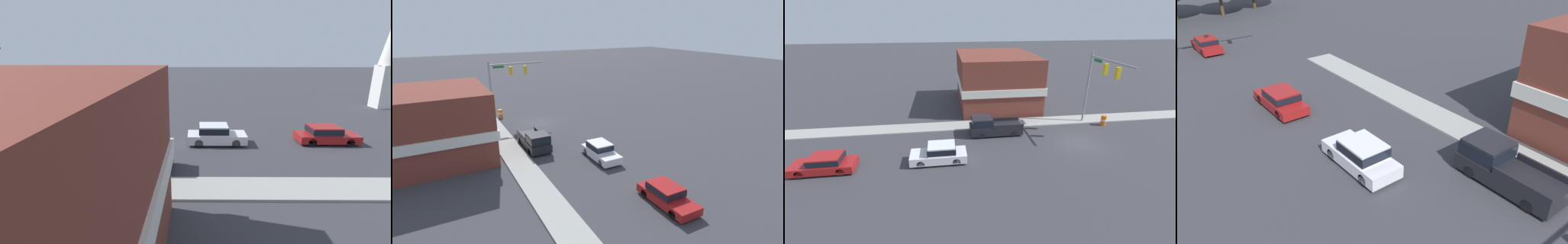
{
  "view_description": "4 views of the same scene",
  "coord_description": "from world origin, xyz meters",
  "views": [
    {
      "loc": [
        18.4,
        11.74,
        7.33
      ],
      "look_at": [
        -0.38,
        11.61,
        2.14
      ],
      "focal_mm": 24.0,
      "sensor_mm": 36.0,
      "label": 1
    },
    {
      "loc": [
        12.25,
        36.38,
        12.49
      ],
      "look_at": [
        -1.18,
        11.27,
        3.19
      ],
      "focal_mm": 28.0,
      "sensor_mm": 36.0,
      "label": 2
    },
    {
      "loc": [
        -20.95,
        12.47,
        11.57
      ],
      "look_at": [
        0.01,
        9.59,
        2.78
      ],
      "focal_mm": 24.0,
      "sensor_mm": 36.0,
      "label": 3
    },
    {
      "loc": [
        -11.17,
        -0.29,
        11.74
      ],
      "look_at": [
        -1.25,
        12.61,
        2.89
      ],
      "focal_mm": 35.0,
      "sensor_mm": 36.0,
      "label": 4
    }
  ],
  "objects": [
    {
      "name": "car_second_ahead",
      "position": [
        -1.8,
        22.14,
        0.74
      ],
      "size": [
        1.93,
        4.77,
        1.42
      ],
      "color": "black",
      "rests_on": "ground"
    },
    {
      "name": "car_lead",
      "position": [
        -1.52,
        13.2,
        0.82
      ],
      "size": [
        1.94,
        4.65,
        1.59
      ],
      "color": "black",
      "rests_on": "ground"
    },
    {
      "name": "church_steeple",
      "position": [
        -15.48,
        35.9,
        6.37
      ],
      "size": [
        2.29,
        2.29,
        12.17
      ],
      "color": "white",
      "rests_on": "ground"
    },
    {
      "name": "pickup_truck_parked",
      "position": [
        3.25,
        8.07,
        0.94
      ],
      "size": [
        2.09,
        5.28,
        1.93
      ],
      "color": "black",
      "rests_on": "ground"
    },
    {
      "name": "ground_plane",
      "position": [
        0.0,
        0.0,
        0.0
      ],
      "size": [
        200.0,
        200.0,
        0.0
      ],
      "primitive_type": "plane",
      "color": "#38383D"
    }
  ]
}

